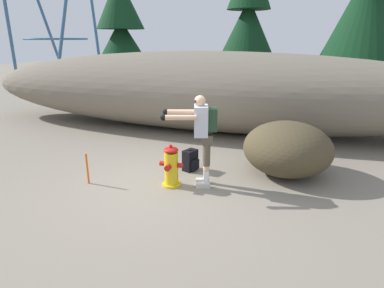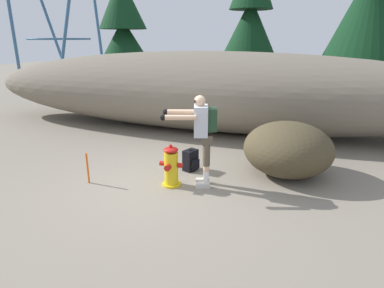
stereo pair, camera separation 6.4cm
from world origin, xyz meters
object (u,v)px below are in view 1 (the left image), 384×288
Objects in this scene: fire_hydrant at (171,167)px; spare_backpack at (190,160)px; boulder_large at (287,149)px; utility_worker at (202,130)px; survey_stake at (87,169)px.

fire_hydrant reaches higher than spare_backpack.
spare_backpack is 0.27× the size of boulder_large.
spare_backpack is 1.97m from boulder_large.
utility_worker is 3.61× the size of spare_backpack.
spare_backpack is at bearing -74.12° from utility_worker.
utility_worker reaches higher than fire_hydrant.
spare_backpack is at bearing -169.16° from boulder_large.
survey_stake reaches higher than spare_backpack.
boulder_large is at bearing 30.09° from fire_hydrant.
survey_stake is at bearing -122.07° from spare_backpack.
fire_hydrant is at bearing -76.18° from spare_backpack.
utility_worker is at bearing -145.84° from boulder_large.
utility_worker is 1.16m from spare_backpack.
boulder_large is at bearing 33.24° from spare_backpack.
utility_worker is 2.28m from survey_stake.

